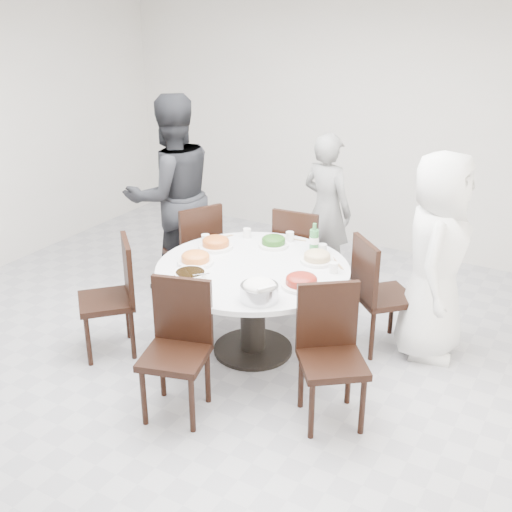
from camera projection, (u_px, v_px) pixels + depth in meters
The scene contains 22 objects.
floor at pixel (214, 364), 5.05m from camera, with size 6.00×6.00×0.01m, color #ACACB1.
wall_back at pixel (365, 121), 6.89m from camera, with size 6.00×0.01×2.80m, color silver.
dining_table at pixel (253, 310), 5.09m from camera, with size 1.50×1.50×0.75m, color white.
chair_ne at pixel (385, 294), 5.12m from camera, with size 0.42×0.42×0.95m, color black.
chair_n at pixel (302, 255), 5.86m from camera, with size 0.42×0.42×0.95m, color black.
chair_nw at pixel (192, 251), 5.95m from camera, with size 0.42×0.42×0.95m, color black.
chair_sw at pixel (106, 298), 5.05m from camera, with size 0.42×0.42×0.95m, color black.
chair_s at pixel (175, 354), 4.30m from camera, with size 0.42×0.42×0.95m, color black.
chair_se at pixel (333, 360), 4.22m from camera, with size 0.42×0.42×0.95m, color black.
diner_right at pixel (436, 257), 4.91m from camera, with size 0.81×0.53×1.66m, color white.
diner_middle at pixel (327, 210), 6.18m from camera, with size 0.55×0.36×1.50m, color black.
diner_left at pixel (172, 196), 5.98m from camera, with size 0.91×0.71×1.88m, color black.
dish_greens at pixel (274, 243), 5.31m from camera, with size 0.25×0.25×0.07m, color white.
dish_pale at pixel (317, 258), 5.01m from camera, with size 0.27×0.27×0.07m, color white.
dish_orange at pixel (216, 243), 5.28m from camera, with size 0.28×0.28×0.08m, color white.
dish_redbrown at pixel (301, 282), 4.60m from camera, with size 0.29×0.29×0.07m, color white.
dish_tofu at pixel (196, 259), 4.98m from camera, with size 0.28×0.28×0.07m, color white.
rice_bowl at pixel (259, 293), 4.40m from camera, with size 0.26×0.26×0.11m, color silver.
soup_bowl at pixel (190, 276), 4.69m from camera, with size 0.24×0.24×0.07m, color white.
beverage_bottle at pixel (314, 238), 5.15m from camera, with size 0.07×0.07×0.25m, color #327E3F.
tea_cups at pixel (293, 237), 5.40m from camera, with size 0.07×0.07×0.08m, color white.
chopsticks at pixel (293, 239), 5.45m from camera, with size 0.24×0.04×0.01m, color tan, non-canonical shape.
Camera 1 is at (2.45, -3.56, 2.76)m, focal length 45.00 mm.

